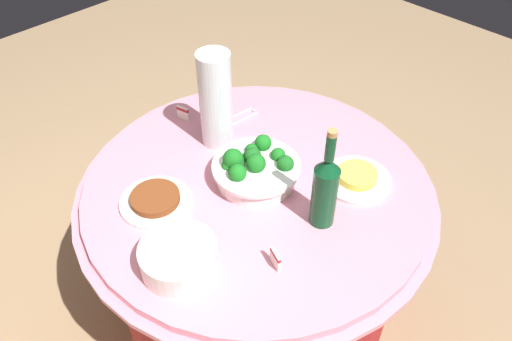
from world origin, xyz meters
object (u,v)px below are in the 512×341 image
at_px(serving_tongs, 239,118).
at_px(label_placard_front, 183,113).
at_px(food_plate_stir_fry, 156,200).
at_px(decorative_fruit_vase, 216,102).
at_px(plate_stack, 179,257).
at_px(broccoli_bowl, 255,168).
at_px(label_placard_mid, 275,258).
at_px(wine_bottle, 325,189).
at_px(food_plate_fried_egg, 357,178).

xyz_separation_m(serving_tongs, label_placard_front, (0.14, 0.15, 0.03)).
bearing_deg(food_plate_stir_fry, decorative_fruit_vase, -74.81).
distance_m(serving_tongs, label_placard_front, 0.20).
bearing_deg(plate_stack, label_placard_front, -39.81).
xyz_separation_m(broccoli_bowl, serving_tongs, (0.27, -0.18, -0.04)).
relative_size(broccoli_bowl, label_placard_mid, 5.09).
xyz_separation_m(label_placard_front, label_placard_mid, (-0.69, 0.24, 0.00)).
xyz_separation_m(serving_tongs, food_plate_stir_fry, (-0.13, 0.47, 0.01)).
xyz_separation_m(serving_tongs, label_placard_mid, (-0.55, 0.38, 0.03)).
bearing_deg(decorative_fruit_vase, label_placard_front, 3.14).
bearing_deg(wine_bottle, food_plate_stir_fry, 37.25).
relative_size(wine_bottle, serving_tongs, 2.00).
bearing_deg(food_plate_fried_egg, plate_stack, 77.41).
height_order(decorative_fruit_vase, food_plate_fried_egg, decorative_fruit_vase).
relative_size(plate_stack, label_placard_mid, 3.82).
distance_m(broccoli_bowl, serving_tongs, 0.33).
bearing_deg(food_plate_stir_fry, label_placard_mid, -167.98).
relative_size(food_plate_stir_fry, label_placard_mid, 4.00).
xyz_separation_m(plate_stack, food_plate_fried_egg, (-0.14, -0.61, -0.03)).
bearing_deg(plate_stack, serving_tongs, -57.15).
xyz_separation_m(decorative_fruit_vase, label_placard_mid, (-0.51, 0.25, -0.13)).
bearing_deg(label_placard_mid, label_placard_front, -19.14).
height_order(broccoli_bowl, label_placard_front, broccoli_bowl).
relative_size(food_plate_fried_egg, food_plate_stir_fry, 1.00).
bearing_deg(label_placard_mid, broccoli_bowl, -35.80).
height_order(broccoli_bowl, food_plate_fried_egg, broccoli_bowl).
height_order(wine_bottle, label_placard_mid, wine_bottle).
relative_size(broccoli_bowl, decorative_fruit_vase, 0.82).
xyz_separation_m(plate_stack, serving_tongs, (0.37, -0.57, -0.04)).
xyz_separation_m(decorative_fruit_vase, label_placard_front, (0.18, 0.01, -0.13)).
distance_m(decorative_fruit_vase, food_plate_fried_egg, 0.52).
distance_m(broccoli_bowl, label_placard_front, 0.41).
xyz_separation_m(food_plate_fried_egg, label_placard_front, (0.64, 0.19, 0.02)).
bearing_deg(label_placard_front, broccoli_bowl, 174.88).
bearing_deg(serving_tongs, label_placard_front, 46.03).
xyz_separation_m(food_plate_fried_egg, label_placard_mid, (-0.04, 0.42, 0.02)).
bearing_deg(label_placard_front, serving_tongs, -133.97).
relative_size(wine_bottle, decorative_fruit_vase, 0.99).
relative_size(serving_tongs, label_placard_mid, 3.05).
bearing_deg(wine_bottle, plate_stack, 67.91).
relative_size(wine_bottle, label_placard_front, 6.11).
height_order(wine_bottle, decorative_fruit_vase, decorative_fruit_vase).
distance_m(plate_stack, label_placard_front, 0.66).
xyz_separation_m(serving_tongs, food_plate_fried_egg, (-0.50, -0.04, 0.01)).
relative_size(broccoli_bowl, label_placard_front, 5.09).
height_order(broccoli_bowl, plate_stack, broccoli_bowl).
xyz_separation_m(broccoli_bowl, wine_bottle, (-0.26, -0.01, 0.08)).
relative_size(plate_stack, label_placard_front, 3.82).
relative_size(broccoli_bowl, serving_tongs, 1.67).
bearing_deg(label_placard_mid, wine_bottle, -85.67).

